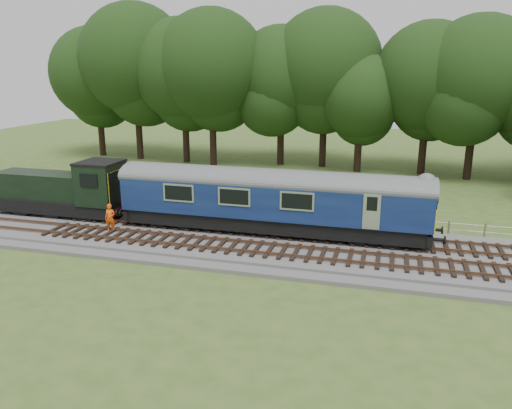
% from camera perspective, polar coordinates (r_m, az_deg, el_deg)
% --- Properties ---
extents(ground, '(120.00, 120.00, 0.00)m').
position_cam_1_polar(ground, '(27.82, 9.47, -5.46)').
color(ground, '#3B5A21').
rests_on(ground, ground).
extents(ballast, '(70.00, 7.00, 0.35)m').
position_cam_1_polar(ballast, '(27.76, 9.49, -5.13)').
color(ballast, '#4C4C4F').
rests_on(ballast, ground).
extents(track_north, '(67.20, 2.40, 0.21)m').
position_cam_1_polar(track_north, '(28.99, 9.81, -3.74)').
color(track_north, black).
rests_on(track_north, ballast).
extents(track_south, '(67.20, 2.40, 0.21)m').
position_cam_1_polar(track_south, '(26.18, 9.13, -5.83)').
color(track_south, black).
rests_on(track_south, ballast).
extents(fence, '(64.00, 0.12, 1.00)m').
position_cam_1_polar(fence, '(32.05, 10.36, -2.68)').
color(fence, '#6B6054').
rests_on(fence, ground).
extents(tree_line, '(70.00, 8.00, 18.00)m').
position_cam_1_polar(tree_line, '(48.97, 12.31, 3.50)').
color(tree_line, black).
rests_on(tree_line, ground).
extents(dmu_railcar, '(18.05, 2.86, 3.88)m').
position_cam_1_polar(dmu_railcar, '(29.02, 1.75, 1.03)').
color(dmu_railcar, black).
rests_on(dmu_railcar, ground).
extents(shunter_loco, '(8.92, 2.60, 3.38)m').
position_cam_1_polar(shunter_loco, '(35.08, -20.95, 1.47)').
color(shunter_loco, black).
rests_on(shunter_loco, ground).
extents(worker, '(0.67, 0.50, 1.69)m').
position_cam_1_polar(worker, '(30.80, -16.33, -1.48)').
color(worker, '#FF580D').
rests_on(worker, ballast).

